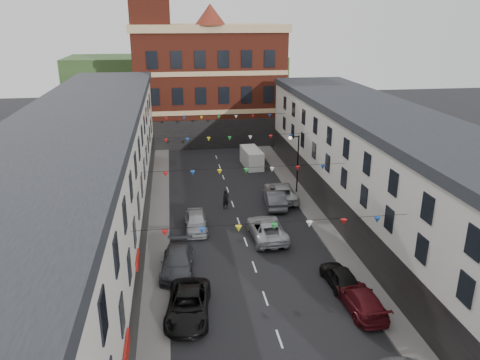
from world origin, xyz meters
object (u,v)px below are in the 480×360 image
car_right_f (281,192)px  moving_car (267,229)px  car_right_d (340,277)px  car_left_c (188,305)px  car_left_d (178,262)px  white_van (252,158)px  car_left_e (196,222)px  car_right_c (361,300)px  car_right_e (274,198)px  pedestrian (226,200)px  street_lamp (296,156)px

car_right_f → moving_car: car_right_f is taller
car_right_d → moving_car: size_ratio=0.72×
car_left_c → car_left_d: size_ratio=1.02×
moving_car → white_van: 19.13m
car_left_e → car_right_f: bearing=34.6°
car_left_d → white_van: bearing=74.5°
white_van → car_right_c: bearing=-90.8°
car_left_d → car_left_c: bearing=-78.4°
car_left_e → car_right_e: car_right_e is taller
car_right_c → pedestrian: size_ratio=2.62×
car_right_d → white_van: (-1.38, 26.78, 0.37)m
car_left_c → car_right_e: (8.74, 16.06, 0.05)m
car_right_f → street_lamp: bearing=-138.0°
street_lamp → car_right_d: 17.60m
car_left_c → car_left_e: bearing=91.3°
car_left_d → car_right_c: bearing=-23.5°
car_left_e → car_right_f: (8.54, 5.72, 0.02)m
car_left_c → pedestrian: pedestrian is taller
car_right_c → moving_car: size_ratio=0.86×
pedestrian → moving_car: bearing=-93.1°
car_left_e → car_right_e: size_ratio=0.93×
street_lamp → car_left_c: 22.51m
street_lamp → car_left_e: bearing=-144.9°
car_left_e → car_right_d: bearing=-47.4°
car_right_c → car_right_e: car_right_e is taller
street_lamp → car_right_d: size_ratio=1.47×
car_left_c → car_left_e: (1.14, 11.88, 0.02)m
car_left_d → car_right_d: size_ratio=1.31×
car_right_c → car_right_f: 18.50m
car_left_c → car_right_e: car_right_e is taller
street_lamp → car_left_e: 12.98m
car_left_e → car_right_e: bearing=29.6°
car_left_e → pedestrian: size_ratio=2.46×
car_right_f → car_left_e: bearing=35.1°
car_right_c → moving_car: moving_car is taller
car_left_c → car_right_f: (9.69, 17.60, 0.04)m
street_lamp → white_van: street_lamp is taller
car_left_c → car_right_d: car_left_c is taller
car_left_c → car_right_c: (10.41, -0.89, -0.05)m
car_right_e → street_lamp: bearing=-127.9°
moving_car → car_right_c: bearing=107.9°
car_right_c → pedestrian: 18.08m
car_right_d → moving_car: moving_car is taller
car_right_f → white_van: size_ratio=1.19×
street_lamp → moving_car: (-4.75, -9.49, -3.12)m
moving_car → car_left_d: bearing=29.4°
car_left_c → car_right_f: 20.08m
car_right_c → white_van: (-1.70, 29.53, 0.36)m
car_right_e → white_van: bearing=-86.1°
street_lamp → car_left_d: (-11.97, -13.81, -3.13)m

